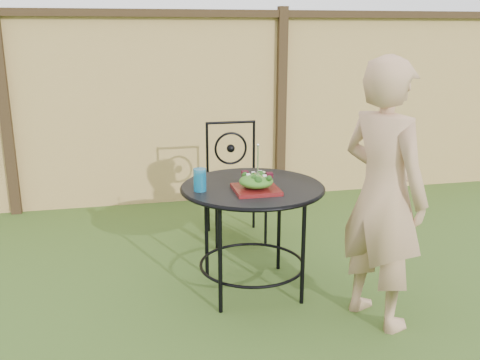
{
  "coord_description": "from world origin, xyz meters",
  "views": [
    {
      "loc": [
        -0.27,
        -3.01,
        1.68
      ],
      "look_at": [
        0.44,
        0.21,
        0.75
      ],
      "focal_mm": 40.0,
      "sensor_mm": 36.0,
      "label": 1
    }
  ],
  "objects_px": {
    "patio_chair": "(235,178)",
    "salad_plate": "(256,189)",
    "diner": "(383,195)",
    "patio_table": "(252,206)"
  },
  "relations": [
    {
      "from": "diner",
      "to": "salad_plate",
      "type": "relative_size",
      "value": 5.77
    },
    {
      "from": "patio_table",
      "to": "patio_chair",
      "type": "relative_size",
      "value": 0.97
    },
    {
      "from": "patio_table",
      "to": "patio_chair",
      "type": "distance_m",
      "value": 0.99
    },
    {
      "from": "patio_chair",
      "to": "salad_plate",
      "type": "relative_size",
      "value": 3.52
    },
    {
      "from": "patio_table",
      "to": "diner",
      "type": "relative_size",
      "value": 0.59
    },
    {
      "from": "salad_plate",
      "to": "patio_chair",
      "type": "bearing_deg",
      "value": 84.83
    },
    {
      "from": "diner",
      "to": "salad_plate",
      "type": "height_order",
      "value": "diner"
    },
    {
      "from": "patio_table",
      "to": "diner",
      "type": "bearing_deg",
      "value": -39.79
    },
    {
      "from": "patio_chair",
      "to": "diner",
      "type": "xyz_separation_m",
      "value": [
        0.54,
        -1.5,
        0.28
      ]
    },
    {
      "from": "salad_plate",
      "to": "patio_table",
      "type": "bearing_deg",
      "value": 85.64
    }
  ]
}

